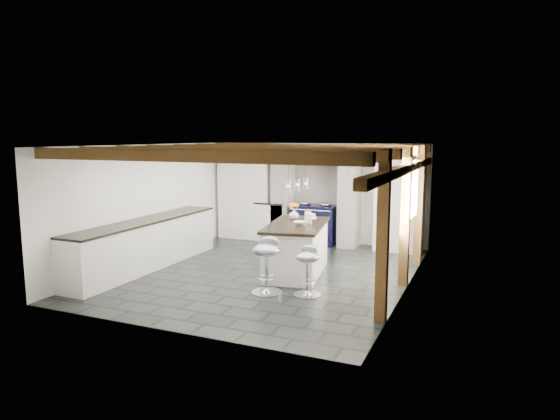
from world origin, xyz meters
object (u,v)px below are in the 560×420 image
at_px(bar_stool_near, 308,265).
at_px(bar_stool_far, 267,259).
at_px(kitchen_island, 296,248).
at_px(range_cooker, 315,224).

xyz_separation_m(bar_stool_near, bar_stool_far, (-0.62, -0.15, 0.07)).
bearing_deg(kitchen_island, bar_stool_near, -71.26).
bearing_deg(range_cooker, bar_stool_near, -72.52).
relative_size(kitchen_island, bar_stool_near, 2.49).
bearing_deg(bar_stool_near, bar_stool_far, -164.53).
relative_size(range_cooker, bar_stool_near, 1.26).
relative_size(range_cooker, bar_stool_far, 1.11).
height_order(kitchen_island, bar_stool_near, kitchen_island).
height_order(range_cooker, bar_stool_near, range_cooker).
bearing_deg(bar_stool_far, range_cooker, 88.95).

